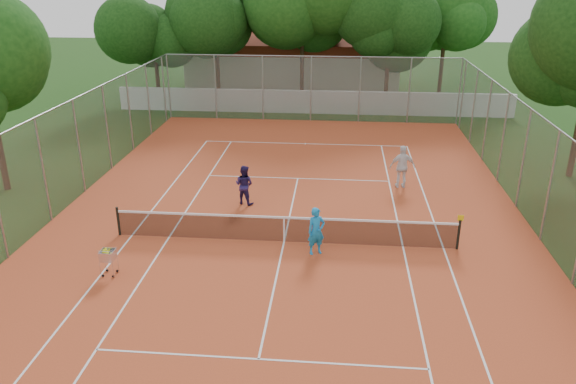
# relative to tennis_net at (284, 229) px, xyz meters

# --- Properties ---
(ground) EXTENTS (120.00, 120.00, 0.00)m
(ground) POSITION_rel_tennis_net_xyz_m (0.00, 0.00, -0.51)
(ground) COLOR #16350E
(ground) RESTS_ON ground
(court_pad) EXTENTS (18.00, 34.00, 0.02)m
(court_pad) POSITION_rel_tennis_net_xyz_m (0.00, 0.00, -0.50)
(court_pad) COLOR #B84823
(court_pad) RESTS_ON ground
(court_lines) EXTENTS (10.98, 23.78, 0.01)m
(court_lines) POSITION_rel_tennis_net_xyz_m (0.00, 0.00, -0.49)
(court_lines) COLOR white
(court_lines) RESTS_ON court_pad
(tennis_net) EXTENTS (11.88, 0.10, 0.98)m
(tennis_net) POSITION_rel_tennis_net_xyz_m (0.00, 0.00, 0.00)
(tennis_net) COLOR black
(tennis_net) RESTS_ON court_pad
(perimeter_fence) EXTENTS (18.00, 34.00, 4.00)m
(perimeter_fence) POSITION_rel_tennis_net_xyz_m (0.00, 0.00, 1.49)
(perimeter_fence) COLOR slate
(perimeter_fence) RESTS_ON ground
(boundary_wall) EXTENTS (26.00, 0.30, 1.50)m
(boundary_wall) POSITION_rel_tennis_net_xyz_m (0.00, 19.00, 0.24)
(boundary_wall) COLOR silver
(boundary_wall) RESTS_ON ground
(clubhouse) EXTENTS (16.40, 9.00, 4.40)m
(clubhouse) POSITION_rel_tennis_net_xyz_m (-2.00, 29.00, 1.69)
(clubhouse) COLOR beige
(clubhouse) RESTS_ON ground
(tropical_trees) EXTENTS (29.00, 19.00, 10.00)m
(tropical_trees) POSITION_rel_tennis_net_xyz_m (0.00, 22.00, 4.49)
(tropical_trees) COLOR black
(tropical_trees) RESTS_ON ground
(player_near) EXTENTS (0.71, 0.61, 1.64)m
(player_near) POSITION_rel_tennis_net_xyz_m (1.15, -0.74, 0.33)
(player_near) COLOR #1886CD
(player_near) RESTS_ON court_pad
(player_far_left) EXTENTS (0.95, 0.85, 1.62)m
(player_far_left) POSITION_rel_tennis_net_xyz_m (-1.94, 3.30, 0.32)
(player_far_left) COLOR #251B51
(player_far_left) RESTS_ON court_pad
(player_far_right) EXTENTS (1.14, 0.56, 1.89)m
(player_far_right) POSITION_rel_tennis_net_xyz_m (4.58, 5.73, 0.45)
(player_far_right) COLOR silver
(player_far_right) RESTS_ON court_pad
(ball_hopper) EXTENTS (0.56, 0.56, 0.92)m
(ball_hopper) POSITION_rel_tennis_net_xyz_m (-5.19, -2.77, -0.03)
(ball_hopper) COLOR silver
(ball_hopper) RESTS_ON court_pad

